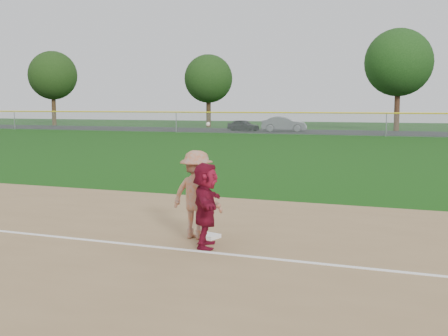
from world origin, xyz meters
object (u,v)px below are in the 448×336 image
(first_base, at_px, (209,236))
(base_runner, at_px, (206,205))
(car_left, at_px, (243,125))
(car_mid, at_px, (284,124))

(first_base, height_order, base_runner, base_runner)
(car_left, distance_m, car_mid, 4.22)
(car_left, bearing_deg, base_runner, -143.73)
(car_left, height_order, car_mid, car_mid)
(first_base, bearing_deg, car_left, 108.43)
(first_base, xyz_separation_m, base_runner, (0.21, -0.67, 0.76))
(first_base, bearing_deg, car_mid, 103.34)
(car_left, xyz_separation_m, car_mid, (4.18, 0.56, 0.17))
(base_runner, xyz_separation_m, car_mid, (-10.97, 46.05, -0.05))
(car_left, bearing_deg, first_base, -143.71)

